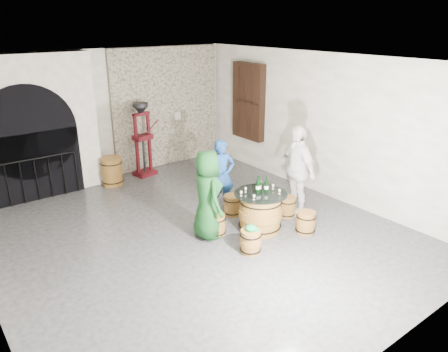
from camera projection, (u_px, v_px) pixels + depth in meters
ground at (193, 233)px, 8.13m from camera, size 8.00×8.00×0.00m
wall_back at (103, 115)px, 10.55m from camera, size 8.00×0.00×8.00m
wall_front at (394, 241)px, 4.60m from camera, size 8.00×0.00×8.00m
wall_right at (321, 125)px, 9.57m from camera, size 0.00×8.00×8.00m
ceiling at (189, 61)px, 7.02m from camera, size 8.00×8.00×0.00m
stone_facing_panel at (167, 107)px, 11.53m from camera, size 3.20×0.12×3.18m
arched_opening at (25, 129)px, 9.28m from camera, size 3.10×0.60×3.19m
shuttered_window at (248, 102)px, 11.22m from camera, size 0.23×1.10×2.00m
barrel_table at (260, 212)px, 8.12m from camera, size 1.01×1.01×0.78m
barrel_stool_left at (216, 225)px, 7.99m from camera, size 0.38×0.38×0.43m
barrel_stool_far at (232, 205)px, 8.84m from camera, size 0.38×0.38×0.43m
barrel_stool_right at (287, 207)px, 8.77m from camera, size 0.38×0.38×0.43m
barrel_stool_near_right at (306, 222)px, 8.08m from camera, size 0.38×0.38×0.43m
barrel_stool_near_left at (251, 241)px, 7.39m from camera, size 0.38×0.38×0.43m
green_cap at (251, 228)px, 7.30m from camera, size 0.24×0.20×0.11m
person_green at (207, 195)px, 7.74m from camera, size 0.68×0.91×1.68m
person_blue at (222, 175)px, 8.92m from camera, size 0.65×0.53×1.53m
person_white at (297, 170)px, 8.69m from camera, size 0.66×1.17×1.89m
wine_bottle_left at (258, 186)px, 7.97m from camera, size 0.08×0.08×0.32m
wine_bottle_center at (266, 186)px, 7.98m from camera, size 0.08×0.08×0.32m
wine_bottle_right at (259, 185)px, 8.00m from camera, size 0.08×0.08×0.32m
tasting_glass_a at (254, 197)px, 7.67m from camera, size 0.05×0.05×0.10m
tasting_glass_b at (273, 187)px, 8.15m from camera, size 0.05×0.05×0.10m
tasting_glass_c at (246, 190)px, 8.01m from camera, size 0.05×0.05×0.10m
tasting_glass_d at (260, 183)px, 8.35m from camera, size 0.05×0.05×0.10m
tasting_glass_e at (279, 192)px, 7.92m from camera, size 0.05×0.05×0.10m
tasting_glass_f at (241, 194)px, 7.84m from camera, size 0.05×0.05×0.10m
side_barrel at (112, 171)px, 10.38m from camera, size 0.53×0.53×0.71m
corking_press at (142, 134)px, 10.79m from camera, size 0.81×0.51×1.90m
control_box at (177, 116)px, 11.70m from camera, size 0.18×0.10×0.22m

